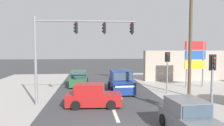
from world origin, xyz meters
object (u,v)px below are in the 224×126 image
at_px(pedestal_signal_far_median, 167,65).
at_px(hatchback_receding_far, 189,118).
at_px(traffic_signal_mast, 71,41).
at_px(sedan_kerbside_parked, 79,79).
at_px(hatchback_oncoming_near, 93,96).
at_px(utility_pole_midground_right, 191,27).
at_px(suv_oncoming_mid, 121,82).
at_px(shopping_plaza_sign, 195,57).
at_px(pedestal_signal_right_kerb, 212,76).

distance_m(pedestal_signal_far_median, hatchback_receding_far, 8.95).
distance_m(traffic_signal_mast, hatchback_receding_far, 8.80).
bearing_deg(sedan_kerbside_parked, hatchback_receding_far, -67.35).
distance_m(traffic_signal_mast, hatchback_oncoming_near, 3.96).
bearing_deg(utility_pole_midground_right, suv_oncoming_mid, 155.21).
bearing_deg(traffic_signal_mast, utility_pole_midground_right, 10.72).
height_order(suv_oncoming_mid, sedan_kerbside_parked, suv_oncoming_mid).
bearing_deg(traffic_signal_mast, pedestal_signal_far_median, 20.41).
height_order(utility_pole_midground_right, hatchback_oncoming_near, utility_pole_midground_right).
bearing_deg(suv_oncoming_mid, shopping_plaza_sign, 11.01).
xyz_separation_m(pedestal_signal_right_kerb, hatchback_oncoming_near, (-6.20, 3.65, -1.71)).
distance_m(pedestal_signal_right_kerb, suv_oncoming_mid, 9.29).
bearing_deg(suv_oncoming_mid, hatchback_receding_far, -80.19).
bearing_deg(shopping_plaza_sign, hatchback_receding_far, -117.85).
xyz_separation_m(hatchback_oncoming_near, sedan_kerbside_parked, (-1.29, 8.38, 0.00)).
height_order(shopping_plaza_sign, suv_oncoming_mid, shopping_plaza_sign).
relative_size(utility_pole_midground_right, hatchback_receding_far, 2.86).
distance_m(utility_pole_midground_right, pedestal_signal_far_median, 3.63).
bearing_deg(hatchback_oncoming_near, sedan_kerbside_parked, 98.76).
distance_m(suv_oncoming_mid, hatchback_oncoming_near, 5.44).
distance_m(pedestal_signal_right_kerb, sedan_kerbside_parked, 14.27).
relative_size(utility_pole_midground_right, pedestal_signal_far_median, 2.98).
distance_m(hatchback_oncoming_near, hatchback_receding_far, 6.60).
bearing_deg(utility_pole_midground_right, traffic_signal_mast, -169.28).
bearing_deg(hatchback_oncoming_near, pedestal_signal_right_kerb, -30.50).
bearing_deg(pedestal_signal_far_median, sedan_kerbside_parked, 147.70).
bearing_deg(hatchback_receding_far, utility_pole_midground_right, 64.34).
xyz_separation_m(shopping_plaza_sign, sedan_kerbside_parked, (-11.55, 2.11, -2.28)).
bearing_deg(pedestal_signal_far_median, hatchback_oncoming_near, -151.26).
relative_size(pedestal_signal_right_kerb, sedan_kerbside_parked, 0.84).
relative_size(shopping_plaza_sign, hatchback_receding_far, 1.24).
distance_m(traffic_signal_mast, sedan_kerbside_parked, 8.59).
bearing_deg(pedestal_signal_far_median, pedestal_signal_right_kerb, -91.67).
xyz_separation_m(traffic_signal_mast, hatchback_oncoming_near, (1.40, -0.61, -3.65)).
relative_size(pedestal_signal_far_median, shopping_plaza_sign, 0.77).
bearing_deg(sedan_kerbside_parked, traffic_signal_mast, -90.76).
distance_m(pedestal_signal_far_median, shopping_plaza_sign, 4.77).
distance_m(traffic_signal_mast, shopping_plaza_sign, 13.02).
bearing_deg(shopping_plaza_sign, hatchback_oncoming_near, -148.58).
relative_size(traffic_signal_mast, pedestal_signal_right_kerb, 1.94).
xyz_separation_m(pedestal_signal_right_kerb, suv_oncoming_mid, (-3.59, 8.43, -1.53)).
distance_m(hatchback_receding_far, sedan_kerbside_parked, 14.51).
bearing_deg(suv_oncoming_mid, pedestal_signal_far_median, -18.38).
height_order(pedestal_signal_far_median, sedan_kerbside_parked, pedestal_signal_far_median).
relative_size(pedestal_signal_right_kerb, suv_oncoming_mid, 0.78).
height_order(utility_pole_midground_right, shopping_plaza_sign, utility_pole_midground_right).
height_order(utility_pole_midground_right, pedestal_signal_right_kerb, utility_pole_midground_right).
bearing_deg(sedan_kerbside_parked, utility_pole_midground_right, -33.40).
bearing_deg(shopping_plaza_sign, pedestal_signal_far_median, -144.45).
xyz_separation_m(utility_pole_midground_right, pedestal_signal_far_median, (-1.43, 1.15, -3.13)).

